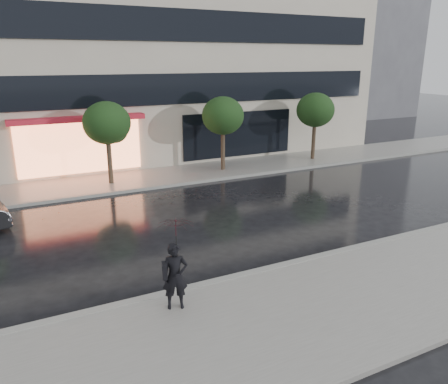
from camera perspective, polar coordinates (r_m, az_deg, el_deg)
ground at (r=13.99m, az=7.22°, el=-7.76°), size 120.00×120.00×0.00m
sidewalk_near at (r=11.72m, az=16.28°, el=-13.21°), size 60.00×4.50×0.12m
sidewalk_far at (r=22.69m, az=-7.23°, el=2.13°), size 60.00×3.50×0.12m
curb_near at (r=13.22m, az=9.66°, el=-9.06°), size 60.00×0.25×0.14m
curb_far at (r=21.10m, az=-5.62°, el=1.07°), size 60.00×0.25×0.14m
office_building at (r=29.52m, az=-13.41°, el=22.73°), size 30.00×12.76×18.00m
bg_building_right at (r=50.88m, az=14.96°, el=18.89°), size 12.00×12.00×16.00m
tree_mid_west at (r=21.15m, az=-14.91°, el=8.53°), size 2.20×2.20×3.99m
tree_mid_east at (r=23.12m, az=-0.05°, el=9.77°), size 2.20×2.20×3.99m
tree_far_east at (r=26.34m, az=11.90°, el=10.30°), size 2.20×2.20×3.99m
pedestrian_with_umbrella at (r=10.22m, az=-6.34°, el=-7.83°), size 1.05×1.06×2.25m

